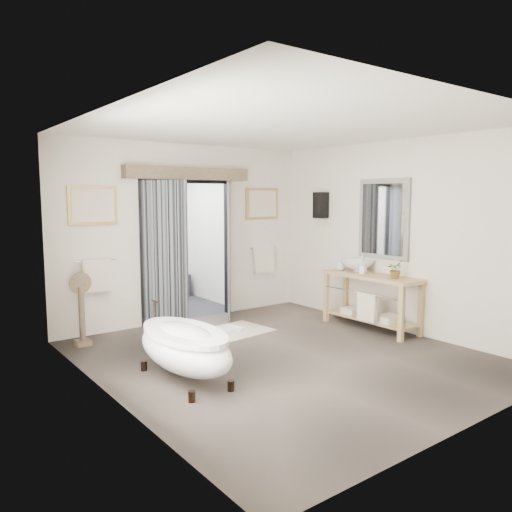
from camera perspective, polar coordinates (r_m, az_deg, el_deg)
name	(u,v)px	position (r m, az deg, el deg)	size (l,w,h in m)	color
ground_plane	(284,357)	(6.55, 3.22, -11.43)	(5.00, 5.00, 0.00)	#64564C
room_shell	(289,212)	(6.11, 3.83, 5.00)	(4.52, 5.02, 2.91)	beige
shower_room	(149,257)	(9.69, -12.16, -0.12)	(2.22, 2.01, 2.51)	black
back_wall_dressing	(192,227)	(8.14, -7.29, 3.34)	(3.82, 0.74, 2.52)	black
clawfoot_tub	(184,347)	(5.70, -8.18, -10.25)	(0.72, 1.61, 0.79)	black
vanity	(371,297)	(7.93, 12.97, -4.58)	(0.57, 1.60, 0.85)	tan
pedestal_mirror	(82,314)	(7.32, -19.29, -6.27)	(0.30, 0.20, 1.03)	#746448
rug	(230,332)	(7.65, -2.95, -8.68)	(1.20, 0.80, 0.01)	#CAB398
slippers	(230,330)	(7.67, -3.04, -8.39)	(0.39, 0.27, 0.05)	white
basin	(357,266)	(8.15, 11.49, -1.14)	(0.53, 0.53, 0.18)	white
plant	(395,269)	(7.60, 15.59, -1.47)	(0.25, 0.21, 0.27)	gray
soap_bottle_a	(363,268)	(7.94, 12.12, -1.36)	(0.08, 0.08, 0.18)	gray
soap_bottle_b	(340,265)	(8.25, 9.63, -1.00)	(0.14, 0.14, 0.18)	gray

